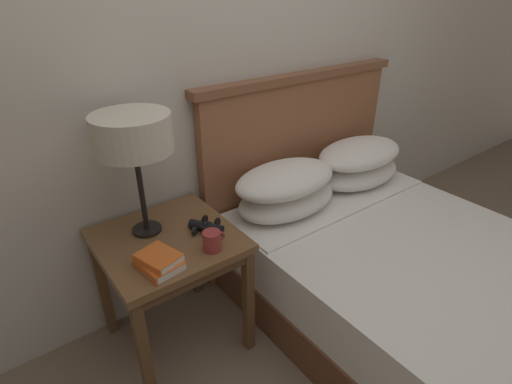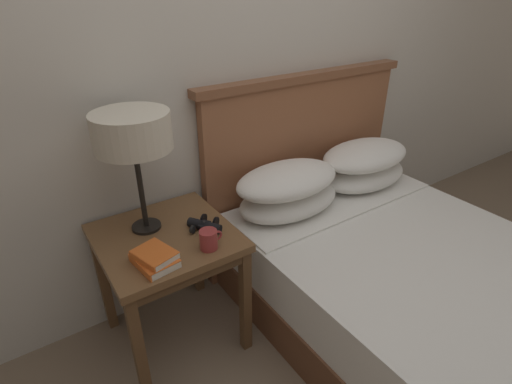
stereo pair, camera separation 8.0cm
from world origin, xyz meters
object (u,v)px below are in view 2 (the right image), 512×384
Objects in this scene: nightstand at (167,250)px; bed at (401,274)px; book_on_nightstand at (154,261)px; coffee_mug at (209,239)px; binoculars_pair at (205,225)px; table_lamp at (132,134)px; book_stacked_on_top at (154,255)px.

bed reaches higher than nightstand.
nightstand is 3.18× the size of book_on_nightstand.
bed is at bearing -21.34° from coffee_mug.
nightstand is 0.21m from binoculars_pair.
binoculars_pair is at bearing -21.17° from nightstand.
bed is 1.02m from coffee_mug.
table_lamp is at bearing 115.21° from nightstand.
book_on_nightstand is at bearing -123.60° from nightstand.
table_lamp is (-1.05, 0.64, 0.77)m from bed.
book_on_nightstand reaches higher than nightstand.
book_stacked_on_top is 1.19× the size of binoculars_pair.
book_on_nightstand is (-1.12, 0.37, 0.34)m from bed.
table_lamp is at bearing 118.84° from coffee_mug.
coffee_mug reaches higher than binoculars_pair.
coffee_mug is at bearing -6.16° from book_on_nightstand.
coffee_mug is (0.16, -0.30, -0.41)m from table_lamp.
bed is 1.03m from binoculars_pair.
book_stacked_on_top is 0.30m from binoculars_pair.
bed is 1.23m from book_on_nightstand.
table_lamp is 0.52m from book_on_nightstand.
bed is 3.55× the size of table_lamp.
binoculars_pair is at bearing 150.24° from bed.
table_lamp is (-0.05, 0.10, 0.53)m from nightstand.
bed is at bearing -28.44° from nightstand.
book_stacked_on_top reaches higher than book_on_nightstand.
nightstand is at bearing -64.79° from table_lamp.
table_lamp reaches higher than book_on_nightstand.
book_on_nightstand is 0.03m from book_stacked_on_top.
bed is at bearing -29.76° from binoculars_pair.
binoculars_pair is (-0.84, 0.48, 0.34)m from bed.
book_on_nightstand is at bearing -104.05° from table_lamp.
book_stacked_on_top is at bearing -122.69° from nightstand.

